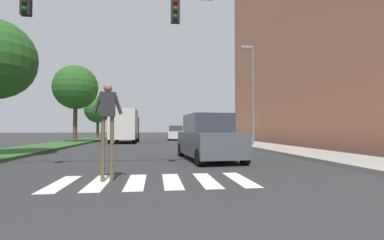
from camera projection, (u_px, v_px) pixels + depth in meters
name	position (u px, v px, depth m)	size (l,w,h in m)	color
ground_plane	(155.00, 141.00, 30.20)	(140.00, 140.00, 0.00)	#2D2D30
crosswalk	(154.00, 181.00, 7.08)	(4.95, 2.20, 0.01)	silver
median_strip	(77.00, 142.00, 27.24)	(3.32, 64.00, 0.15)	#2D5B28
tree_far	(76.00, 87.00, 25.54)	(4.00, 4.00, 6.97)	#4C3823
tree_distant	(98.00, 110.00, 36.55)	(3.47, 3.47, 5.42)	#4C3823
apartment_block_right	(363.00, 10.00, 25.03)	(15.22, 29.43, 24.00)	tan
sidewalk_right	(231.00, 141.00, 29.24)	(3.00, 64.00, 0.15)	#9E9991
traffic_light_gantry	(23.00, 28.00, 8.27)	(8.17, 0.30, 6.00)	gold
street_lamp_right	(252.00, 86.00, 21.22)	(1.02, 0.24, 7.50)	slate
pedestrian_performer	(108.00, 116.00, 7.11)	(0.75, 0.29, 2.49)	brown
suv_crossing	(208.00, 138.00, 12.03)	(2.33, 4.75, 1.97)	#474C51
sedan_midblock	(176.00, 133.00, 32.83)	(2.08, 4.22, 1.69)	silver
truck_box_delivery	(125.00, 126.00, 26.60)	(2.40, 6.20, 3.10)	black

